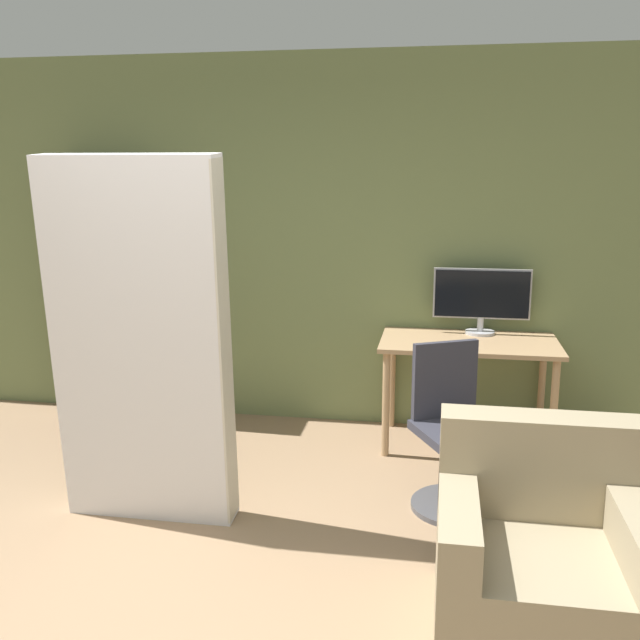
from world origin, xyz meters
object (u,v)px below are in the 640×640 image
at_px(bookshelf, 98,299).
at_px(armchair, 541,557).
at_px(office_chair, 455,442).
at_px(mattress_near, 142,345).
at_px(monitor, 482,297).

bearing_deg(bookshelf, armchair, -36.21).
bearing_deg(office_chair, armchair, -72.57).
distance_m(office_chair, mattress_near, 1.81).
bearing_deg(mattress_near, armchair, -17.56).
distance_m(bookshelf, mattress_near, 1.91).
distance_m(monitor, mattress_near, 2.43).
bearing_deg(office_chair, monitor, 81.28).
distance_m(monitor, office_chair, 1.33).
height_order(office_chair, bookshelf, bookshelf).
relative_size(office_chair, armchair, 1.09).
xyz_separation_m(office_chair, armchair, (0.34, -1.08, -0.06)).
xyz_separation_m(mattress_near, armchair, (1.98, -0.63, -0.66)).
bearing_deg(monitor, armchair, -85.87).
bearing_deg(monitor, bookshelf, -179.72).
bearing_deg(bookshelf, office_chair, -22.97).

